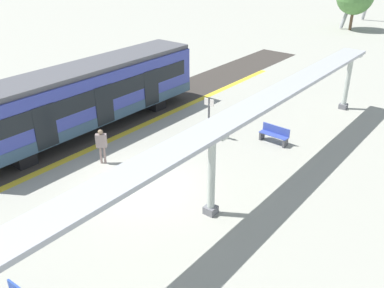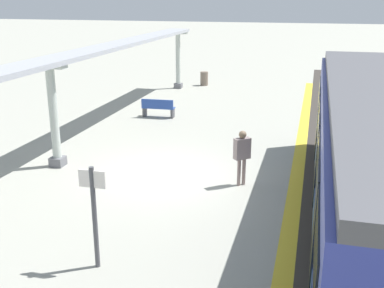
% 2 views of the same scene
% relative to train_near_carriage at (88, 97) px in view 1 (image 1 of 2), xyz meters
% --- Properties ---
extents(ground_plane, '(176.00, 176.00, 0.00)m').
position_rel_train_near_carriage_xyz_m(ground_plane, '(5.77, -2.32, -1.83)').
color(ground_plane, '#9F9E91').
extents(tactile_edge_strip, '(0.41, 35.37, 0.01)m').
position_rel_train_near_carriage_xyz_m(tactile_edge_strip, '(1.80, -2.32, -1.83)').
color(tactile_edge_strip, gold).
rests_on(tactile_edge_strip, ground).
extents(trackbed, '(3.20, 47.37, 0.01)m').
position_rel_train_near_carriage_xyz_m(trackbed, '(-0.01, -2.32, -1.83)').
color(trackbed, '#38332D').
rests_on(trackbed, ground).
extents(train_near_carriage, '(2.65, 13.68, 3.48)m').
position_rel_train_near_carriage_xyz_m(train_near_carriage, '(0.00, 0.00, 0.00)').
color(train_near_carriage, '#34409D').
rests_on(train_near_carriage, ground).
extents(canopy_pillar_second, '(1.10, 0.44, 3.34)m').
position_rel_train_near_carriage_xyz_m(canopy_pillar_second, '(9.49, -2.16, -0.14)').
color(canopy_pillar_second, slate).
rests_on(canopy_pillar_second, ground).
extents(canopy_pillar_third, '(1.10, 0.44, 3.34)m').
position_rel_train_near_carriage_xyz_m(canopy_pillar_third, '(9.49, 11.36, -0.14)').
color(canopy_pillar_third, slate).
rests_on(canopy_pillar_third, ground).
extents(canopy_beam, '(1.20, 28.41, 0.16)m').
position_rel_train_near_carriage_xyz_m(canopy_beam, '(9.49, -2.45, 1.59)').
color(canopy_beam, '#A8AAB2').
rests_on(canopy_beam, canopy_pillar_nearest).
extents(bench_near_end, '(1.52, 0.51, 0.86)m').
position_rel_train_near_carriage_xyz_m(bench_near_end, '(8.45, 4.67, -1.39)').
color(bench_near_end, '#374AA4').
rests_on(bench_near_end, ground).
extents(platform_info_sign, '(0.56, 0.10, 2.20)m').
position_rel_train_near_carriage_xyz_m(platform_info_sign, '(5.56, 3.05, -0.50)').
color(platform_info_sign, '#4C4C51').
rests_on(platform_info_sign, ground).
extents(passenger_waiting_near_edge, '(0.51, 0.48, 1.67)m').
position_rel_train_near_carriage_xyz_m(passenger_waiting_near_edge, '(3.38, -2.07, -0.79)').
color(passenger_waiting_near_edge, gray).
rests_on(passenger_waiting_near_edge, ground).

